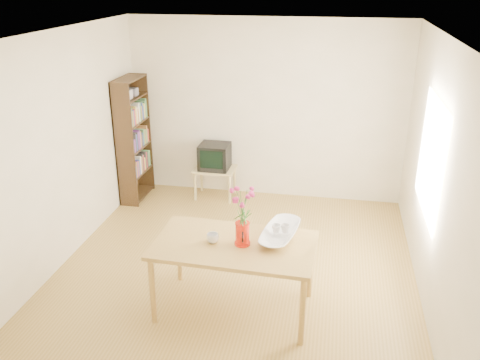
% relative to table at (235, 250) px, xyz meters
% --- Properties ---
extents(room, '(4.50, 4.50, 4.50)m').
position_rel_table_xyz_m(room, '(-0.10, 0.68, 0.62)').
color(room, olive).
rests_on(room, ground).
extents(table, '(1.57, 0.93, 0.75)m').
position_rel_table_xyz_m(table, '(0.00, 0.00, 0.00)').
color(table, olive).
rests_on(table, ground).
extents(tv_stand, '(0.60, 0.45, 0.46)m').
position_rel_table_xyz_m(tv_stand, '(-0.83, 2.65, -0.29)').
color(tv_stand, tan).
rests_on(tv_stand, ground).
extents(bookshelf, '(0.28, 0.70, 1.80)m').
position_rel_table_xyz_m(bookshelf, '(-1.98, 2.43, 0.16)').
color(bookshelf, black).
rests_on(bookshelf, ground).
extents(pitcher, '(0.15, 0.23, 0.23)m').
position_rel_table_xyz_m(pitcher, '(0.08, -0.00, 0.18)').
color(pitcher, red).
rests_on(pitcher, table).
extents(flowers, '(0.26, 0.26, 0.37)m').
position_rel_table_xyz_m(flowers, '(0.08, -0.00, 0.48)').
color(flowers, '#D7327E').
rests_on(flowers, pitcher).
extents(mug, '(0.15, 0.15, 0.09)m').
position_rel_table_xyz_m(mug, '(-0.21, -0.02, 0.12)').
color(mug, white).
rests_on(mug, table).
extents(bowl, '(0.54, 0.54, 0.44)m').
position_rel_table_xyz_m(bowl, '(0.41, 0.22, 0.29)').
color(bowl, white).
rests_on(bowl, table).
extents(teacup_a, '(0.09, 0.09, 0.07)m').
position_rel_table_xyz_m(teacup_a, '(0.37, 0.22, 0.25)').
color(teacup_a, white).
rests_on(teacup_a, bowl).
extents(teacup_b, '(0.10, 0.10, 0.07)m').
position_rel_table_xyz_m(teacup_b, '(0.46, 0.24, 0.25)').
color(teacup_b, white).
rests_on(teacup_b, bowl).
extents(television, '(0.43, 0.41, 0.37)m').
position_rel_table_xyz_m(television, '(-0.83, 2.66, -0.03)').
color(television, black).
rests_on(television, tv_stand).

